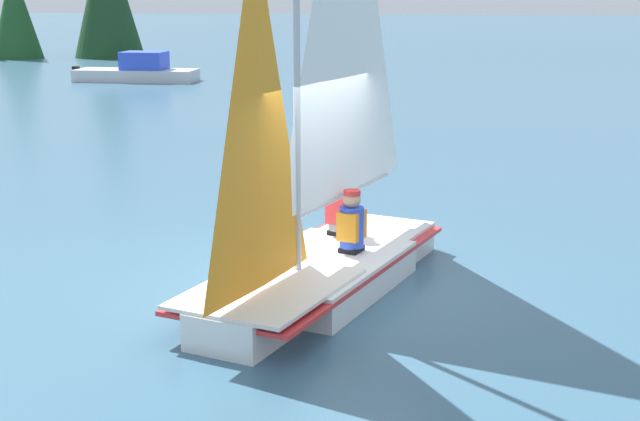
{
  "coord_description": "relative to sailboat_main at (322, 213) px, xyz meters",
  "views": [
    {
      "loc": [
        -1.41,
        10.07,
        3.51
      ],
      "look_at": [
        0.0,
        0.0,
        0.99
      ],
      "focal_mm": 50.0,
      "sensor_mm": 36.0,
      "label": 1
    }
  ],
  "objects": [
    {
      "name": "ground_plane",
      "position": [
        0.02,
        0.06,
        -0.95
      ],
      "size": [
        260.0,
        260.0,
        0.0
      ],
      "primitive_type": "plane",
      "color": "#38607A"
    },
    {
      "name": "sailboat_main",
      "position": [
        0.0,
        0.0,
        0.0
      ],
      "size": [
        2.86,
        4.75,
        6.1
      ],
      "rotation": [
        0.0,
        0.0,
        1.25
      ],
      "color": "white",
      "rests_on": "ground_plane"
    },
    {
      "name": "sailor_helm",
      "position": [
        -0.32,
        -0.32,
        -0.32
      ],
      "size": [
        0.38,
        0.4,
        1.16
      ],
      "rotation": [
        0.0,
        0.0,
        1.25
      ],
      "color": "black",
      "rests_on": "ground_plane"
    },
    {
      "name": "sailor_crew",
      "position": [
        -0.08,
        -1.12,
        -0.32
      ],
      "size": [
        0.38,
        0.4,
        1.16
      ],
      "rotation": [
        0.0,
        0.0,
        1.25
      ],
      "color": "black",
      "rests_on": "ground_plane"
    },
    {
      "name": "motorboat_distant",
      "position": [
        10.73,
        -24.23,
        -0.54
      ],
      "size": [
        5.05,
        1.65,
        1.17
      ],
      "rotation": [
        0.0,
        0.0,
        3.14
      ],
      "color": "silver",
      "rests_on": "ground_plane"
    },
    {
      "name": "treeline_shore",
      "position": [
        21.76,
        -36.41,
        2.09
      ],
      "size": [
        19.44,
        4.64,
        7.12
      ],
      "color": "#193D1E",
      "rests_on": "ground_plane"
    }
  ]
}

